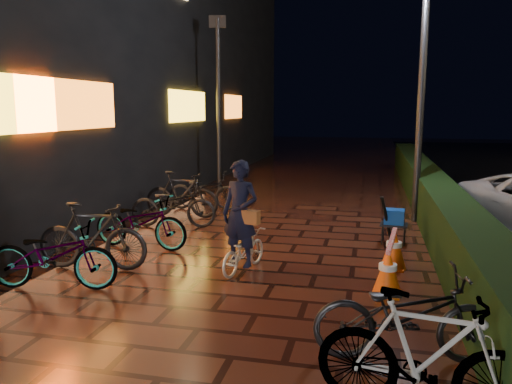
# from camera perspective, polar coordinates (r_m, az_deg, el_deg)

# --- Properties ---
(ground) EXTENTS (80.00, 80.00, 0.00)m
(ground) POSITION_cam_1_polar(r_m,az_deg,el_deg) (6.05, -6.65, -15.31)
(ground) COLOR #381911
(ground) RESTS_ON ground
(hedge) EXTENTS (0.70, 20.00, 1.00)m
(hedge) POSITION_cam_1_polar(r_m,az_deg,el_deg) (13.39, 18.92, 0.26)
(hedge) COLOR black
(hedge) RESTS_ON ground
(storefront_block) EXTENTS (12.09, 22.00, 9.00)m
(storefront_block) POSITION_cam_1_polar(r_m,az_deg,el_deg) (20.27, -21.95, 14.41)
(storefront_block) COLOR black
(storefront_block) RESTS_ON ground
(lamp_post_hedge) EXTENTS (0.56, 0.24, 5.85)m
(lamp_post_hedge) POSITION_cam_1_polar(r_m,az_deg,el_deg) (11.68, 18.46, 12.40)
(lamp_post_hedge) COLOR black
(lamp_post_hedge) RESTS_ON ground
(lamp_post_sf) EXTENTS (0.50, 0.17, 5.20)m
(lamp_post_sf) POSITION_cam_1_polar(r_m,az_deg,el_deg) (15.11, -4.31, 10.72)
(lamp_post_sf) COLOR black
(lamp_post_sf) RESTS_ON ground
(cyclist) EXTENTS (0.74, 1.30, 1.77)m
(cyclist) POSITION_cam_1_polar(r_m,az_deg,el_deg) (7.77, -1.65, -4.47)
(cyclist) COLOR silver
(cyclist) RESTS_ON ground
(traffic_barrier) EXTENTS (0.54, 1.63, 0.66)m
(traffic_barrier) POSITION_cam_1_polar(r_m,az_deg,el_deg) (7.72, 15.18, -7.44)
(traffic_barrier) COLOR #FF5A0D
(traffic_barrier) RESTS_ON ground
(cart_assembly) EXTENTS (0.55, 0.52, 0.94)m
(cart_assembly) POSITION_cam_1_polar(r_m,az_deg,el_deg) (9.78, 15.45, -2.94)
(cart_assembly) COLOR black
(cart_assembly) RESTS_ON ground
(parked_bikes_storefront) EXTENTS (2.19, 6.65, 1.08)m
(parked_bikes_storefront) POSITION_cam_1_polar(r_m,az_deg,el_deg) (10.07, -11.85, -2.32)
(parked_bikes_storefront) COLOR black
(parked_bikes_storefront) RESTS_ON ground
(parked_bikes_hedge) EXTENTS (1.99, 1.79, 1.08)m
(parked_bikes_hedge) POSITION_cam_1_polar(r_m,az_deg,el_deg) (4.97, 17.63, -14.97)
(parked_bikes_hedge) COLOR black
(parked_bikes_hedge) RESTS_ON ground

